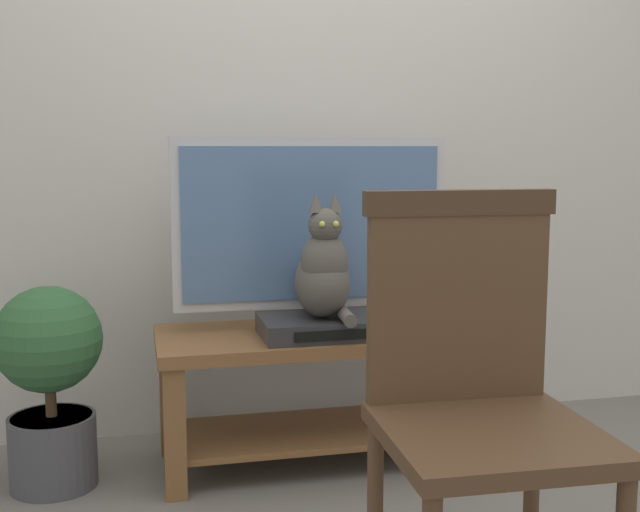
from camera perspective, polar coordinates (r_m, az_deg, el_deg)
back_wall at (r=3.29m, az=-0.87°, el=12.43°), size 7.00×0.12×2.80m
tv_stand at (r=2.90m, az=-0.23°, el=-8.27°), size 1.13×0.49×0.48m
tv at (r=2.89m, az=-0.63°, el=1.99°), size 1.00×0.20×0.68m
media_box at (r=2.79m, az=0.16°, el=-4.99°), size 0.43×0.29×0.07m
cat at (r=2.74m, az=0.25°, el=-1.13°), size 0.19×0.33×0.43m
wooden_chair at (r=1.91m, az=10.97°, el=-8.70°), size 0.49×0.49×1.03m
book_stack at (r=2.96m, az=6.92°, el=-4.06°), size 0.22×0.19×0.10m
potted_plant at (r=2.83m, az=-18.64°, el=-8.07°), size 0.35×0.35×0.68m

